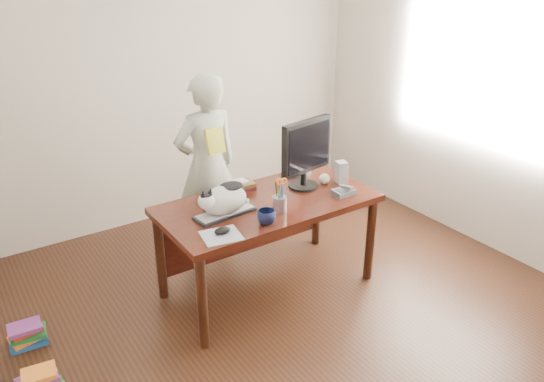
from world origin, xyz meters
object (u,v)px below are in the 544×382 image
(cat, at_px, (223,199))
(baseball, at_px, (324,179))
(mouse, at_px, (222,231))
(coffee_mug, at_px, (266,217))
(phone, at_px, (344,191))
(calculator, at_px, (297,170))
(monitor, at_px, (306,150))
(pen_cup, at_px, (280,202))
(book_stack, at_px, (240,186))
(desk, at_px, (263,215))
(speaker, at_px, (341,172))
(book_pile_b, at_px, (27,334))
(keyboard, at_px, (225,213))
(person, at_px, (207,166))

(cat, bearing_deg, baseball, -2.54)
(cat, bearing_deg, mouse, -125.76)
(coffee_mug, xyz_separation_m, baseball, (0.75, 0.31, -0.01))
(baseball, bearing_deg, phone, -91.52)
(coffee_mug, bearing_deg, phone, 5.23)
(cat, xyz_separation_m, coffee_mug, (0.18, -0.27, -0.08))
(mouse, relative_size, calculator, 0.54)
(cat, height_order, monitor, monitor)
(pen_cup, distance_m, book_stack, 0.47)
(desk, distance_m, speaker, 0.72)
(book_stack, bearing_deg, baseball, -22.84)
(pen_cup, distance_m, mouse, 0.51)
(book_pile_b, bearing_deg, baseball, -8.30)
(mouse, bearing_deg, calculator, 39.19)
(book_stack, height_order, book_pile_b, book_stack)
(speaker, bearing_deg, pen_cup, -155.68)
(desk, distance_m, phone, 0.64)
(keyboard, height_order, coffee_mug, coffee_mug)
(pen_cup, bearing_deg, baseball, 19.52)
(cat, xyz_separation_m, calculator, (0.88, 0.33, -0.10))
(cat, bearing_deg, pen_cup, -29.10)
(book_stack, bearing_deg, keyboard, -135.00)
(book_pile_b, bearing_deg, pen_cup, -17.42)
(speaker, bearing_deg, coffee_mug, -151.61)
(monitor, bearing_deg, cat, 174.82)
(monitor, relative_size, phone, 3.29)
(keyboard, relative_size, mouse, 3.67)
(calculator, distance_m, person, 0.76)
(monitor, distance_m, baseball, 0.31)
(keyboard, xyz_separation_m, book_pile_b, (-1.35, 0.37, -0.69))
(pen_cup, relative_size, speaker, 1.47)
(desk, relative_size, cat, 3.74)
(baseball, height_order, book_stack, baseball)
(calculator, relative_size, person, 0.15)
(calculator, height_order, person, person)
(keyboard, bearing_deg, speaker, -5.65)
(pen_cup, distance_m, phone, 0.57)
(phone, height_order, baseball, baseball)
(calculator, bearing_deg, coffee_mug, -157.96)
(baseball, distance_m, person, 1.01)
(person, bearing_deg, pen_cup, 92.07)
(keyboard, distance_m, baseball, 0.92)
(calculator, relative_size, book_pile_b, 0.89)
(keyboard, distance_m, pen_cup, 0.39)
(book_pile_b, bearing_deg, person, 15.59)
(cat, distance_m, speaker, 1.06)
(monitor, distance_m, phone, 0.42)
(desk, bearing_deg, calculator, 25.29)
(desk, height_order, baseball, baseball)
(person, bearing_deg, mouse, 66.04)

